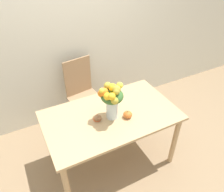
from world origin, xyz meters
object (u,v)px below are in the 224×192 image
turkey_figurine (97,117)px  dining_chair_near_window (83,94)px  flower_vase (112,99)px  pumpkin (128,114)px

turkey_figurine → dining_chair_near_window: size_ratio=0.11×
dining_chair_near_window → turkey_figurine: bearing=-107.8°
turkey_figurine → flower_vase: bearing=-12.6°
flower_vase → dining_chair_near_window: flower_vase is taller
pumpkin → dining_chair_near_window: 0.99m
turkey_figurine → dining_chair_near_window: bearing=80.2°
flower_vase → turkey_figurine: (-0.15, 0.03, -0.21)m
flower_vase → pumpkin: bearing=-27.3°
pumpkin → turkey_figurine: size_ratio=0.83×
flower_vase → turkey_figurine: bearing=167.4°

